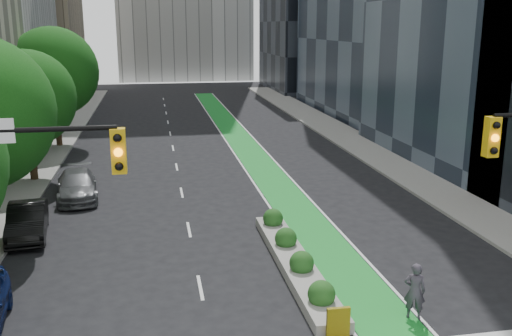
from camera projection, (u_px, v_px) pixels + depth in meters
name	position (u px, v px, depth m)	size (l,w,h in m)	color
sidewalk_left	(31.00, 168.00, 36.71)	(3.60, 90.00, 0.15)	gray
sidewalk_right	(377.00, 154.00, 40.82)	(3.60, 90.00, 0.15)	gray
bike_lane_paint	(245.00, 145.00, 44.08)	(2.20, 70.00, 0.01)	#198D2C
tree_midfar	(27.00, 98.00, 32.80)	(5.60, 5.60, 7.76)	black
tree_far	(53.00, 72.00, 42.16)	(6.60, 6.60, 9.00)	black
median_planter	(294.00, 259.00, 21.77)	(1.20, 10.26, 1.10)	gray
cyclist	(415.00, 291.00, 17.92)	(0.68, 0.45, 1.86)	#3B3540
parked_car_left_mid	(27.00, 221.00, 24.92)	(1.56, 4.46, 1.47)	black
parked_car_left_far	(77.00, 185.00, 30.47)	(2.03, 4.98, 1.45)	#55575A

